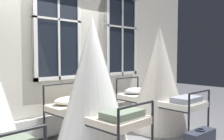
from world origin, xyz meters
name	(u,v)px	position (x,y,z in m)	size (l,w,h in m)	color
back_wall_with_windows	(56,49)	(0.00, 1.16, 1.66)	(8.56, 0.10, 3.33)	beige
window_bank	(59,71)	(0.00, 1.04, 1.24)	(4.45, 0.10, 2.90)	black
cot_second	(93,86)	(0.02, 0.06, 1.05)	(1.25, 1.88, 2.16)	black
cot_third	(159,79)	(1.77, 0.02, 1.05)	(1.25, 1.88, 2.16)	black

